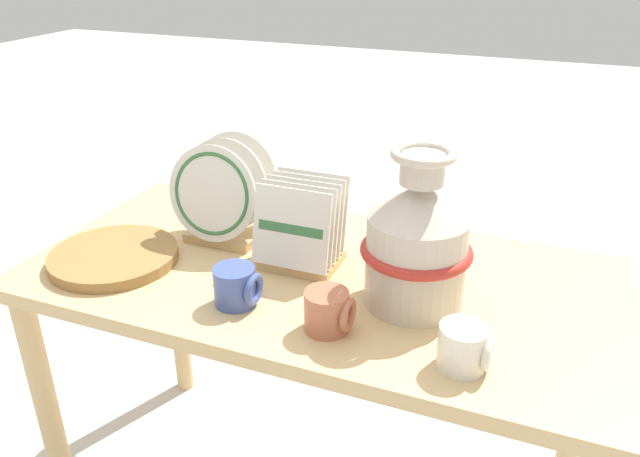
# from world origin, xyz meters

# --- Properties ---
(display_table) EXTENTS (1.34, 0.67, 0.74)m
(display_table) POSITION_xyz_m (0.00, 0.00, 0.64)
(display_table) COLOR tan
(display_table) RESTS_ON ground_plane
(ceramic_vase) EXTENTS (0.23, 0.23, 0.33)m
(ceramic_vase) POSITION_xyz_m (0.23, -0.04, 0.88)
(ceramic_vase) COLOR beige
(ceramic_vase) RESTS_ON display_table
(dish_rack_round_plates) EXTENTS (0.23, 0.17, 0.26)m
(dish_rack_round_plates) POSITION_xyz_m (-0.29, 0.07, 0.85)
(dish_rack_round_plates) COLOR tan
(dish_rack_round_plates) RESTS_ON display_table
(dish_rack_square_plates) EXTENTS (0.18, 0.16, 0.20)m
(dish_rack_square_plates) POSITION_xyz_m (-0.05, 0.02, 0.83)
(dish_rack_square_plates) COLOR tan
(dish_rack_square_plates) RESTS_ON display_table
(wicker_charger_stack) EXTENTS (0.30, 0.30, 0.03)m
(wicker_charger_stack) POSITION_xyz_m (-0.47, -0.13, 0.76)
(wicker_charger_stack) COLOR olive
(wicker_charger_stack) RESTS_ON display_table
(mug_terracotta_glaze) EXTENTS (0.10, 0.09, 0.08)m
(mug_terracotta_glaze) POSITION_xyz_m (0.10, -0.20, 0.78)
(mug_terracotta_glaze) COLOR #B76647
(mug_terracotta_glaze) RESTS_ON display_table
(mug_cream_glaze) EXTENTS (0.10, 0.09, 0.08)m
(mug_cream_glaze) POSITION_xyz_m (0.36, -0.22, 0.78)
(mug_cream_glaze) COLOR silver
(mug_cream_glaze) RESTS_ON display_table
(mug_cobalt_glaze) EXTENTS (0.10, 0.09, 0.08)m
(mug_cobalt_glaze) POSITION_xyz_m (-0.11, -0.19, 0.78)
(mug_cobalt_glaze) COLOR #42569E
(mug_cobalt_glaze) RESTS_ON display_table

